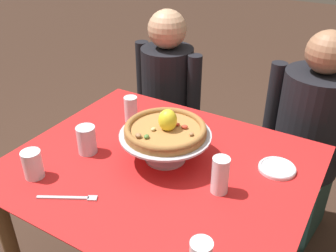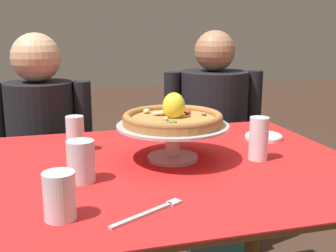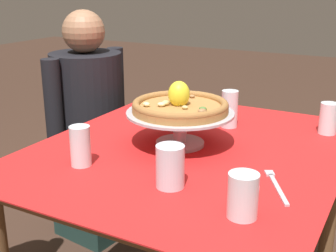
{
  "view_description": "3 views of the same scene",
  "coord_description": "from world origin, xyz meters",
  "px_view_note": "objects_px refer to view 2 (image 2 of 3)",
  "views": [
    {
      "loc": [
        0.63,
        -0.99,
        1.62
      ],
      "look_at": [
        -0.03,
        0.12,
        0.86
      ],
      "focal_mm": 39.97,
      "sensor_mm": 36.0,
      "label": 1
    },
    {
      "loc": [
        -0.35,
        -1.19,
        1.17
      ],
      "look_at": [
        -0.0,
        0.1,
        0.86
      ],
      "focal_mm": 45.04,
      "sensor_mm": 36.0,
      "label": 2
    },
    {
      "loc": [
        -1.24,
        -0.59,
        1.28
      ],
      "look_at": [
        -0.03,
        0.07,
        0.83
      ],
      "focal_mm": 47.87,
      "sensor_mm": 36.0,
      "label": 3
    }
  ],
  "objects_px": {
    "pizza": "(171,118)",
    "dinner_fork": "(151,212)",
    "pizza_stand": "(171,134)",
    "water_glass_side_right": "(259,141)",
    "water_glass_side_left": "(81,164)",
    "side_plate": "(264,137)",
    "diner_left": "(44,166)",
    "water_glass_back_left": "(75,136)",
    "water_glass_front_left": "(60,199)",
    "diner_right": "(212,149)"
  },
  "relations": [
    {
      "from": "water_glass_front_left",
      "to": "diner_right",
      "type": "relative_size",
      "value": 0.09
    },
    {
      "from": "side_plate",
      "to": "pizza_stand",
      "type": "bearing_deg",
      "value": -159.49
    },
    {
      "from": "water_glass_side_left",
      "to": "diner_right",
      "type": "relative_size",
      "value": 0.1
    },
    {
      "from": "water_glass_back_left",
      "to": "dinner_fork",
      "type": "height_order",
      "value": "water_glass_back_left"
    },
    {
      "from": "water_glass_side_left",
      "to": "water_glass_front_left",
      "type": "distance_m",
      "value": 0.23
    },
    {
      "from": "water_glass_side_right",
      "to": "side_plate",
      "type": "relative_size",
      "value": 0.99
    },
    {
      "from": "water_glass_back_left",
      "to": "diner_left",
      "type": "distance_m",
      "value": 0.61
    },
    {
      "from": "pizza",
      "to": "water_glass_side_left",
      "type": "bearing_deg",
      "value": -157.22
    },
    {
      "from": "water_glass_back_left",
      "to": "diner_right",
      "type": "relative_size",
      "value": 0.1
    },
    {
      "from": "pizza",
      "to": "diner_left",
      "type": "bearing_deg",
      "value": 120.18
    },
    {
      "from": "water_glass_front_left",
      "to": "diner_left",
      "type": "bearing_deg",
      "value": 93.51
    },
    {
      "from": "diner_right",
      "to": "side_plate",
      "type": "bearing_deg",
      "value": -91.92
    },
    {
      "from": "pizza",
      "to": "diner_right",
      "type": "xyz_separation_m",
      "value": [
        0.42,
        0.72,
        -0.34
      ]
    },
    {
      "from": "dinner_fork",
      "to": "diner_left",
      "type": "distance_m",
      "value": 1.13
    },
    {
      "from": "water_glass_back_left",
      "to": "water_glass_side_right",
      "type": "height_order",
      "value": "water_glass_side_right"
    },
    {
      "from": "pizza",
      "to": "diner_right",
      "type": "distance_m",
      "value": 0.9
    },
    {
      "from": "side_plate",
      "to": "diner_right",
      "type": "bearing_deg",
      "value": 88.08
    },
    {
      "from": "water_glass_side_left",
      "to": "water_glass_side_right",
      "type": "distance_m",
      "value": 0.56
    },
    {
      "from": "water_glass_side_left",
      "to": "diner_left",
      "type": "height_order",
      "value": "diner_left"
    },
    {
      "from": "side_plate",
      "to": "water_glass_back_left",
      "type": "bearing_deg",
      "value": 177.78
    },
    {
      "from": "dinner_fork",
      "to": "diner_right",
      "type": "height_order",
      "value": "diner_right"
    },
    {
      "from": "pizza",
      "to": "water_glass_front_left",
      "type": "xyz_separation_m",
      "value": [
        -0.35,
        -0.34,
        -0.09
      ]
    },
    {
      "from": "dinner_fork",
      "to": "diner_left",
      "type": "relative_size",
      "value": 0.17
    },
    {
      "from": "water_glass_front_left",
      "to": "diner_left",
      "type": "relative_size",
      "value": 0.09
    },
    {
      "from": "pizza",
      "to": "water_glass_side_left",
      "type": "relative_size",
      "value": 2.72
    },
    {
      "from": "water_glass_side_right",
      "to": "side_plate",
      "type": "height_order",
      "value": "water_glass_side_right"
    },
    {
      "from": "pizza_stand",
      "to": "pizza",
      "type": "bearing_deg",
      "value": 42.95
    },
    {
      "from": "pizza",
      "to": "dinner_fork",
      "type": "relative_size",
      "value": 1.65
    },
    {
      "from": "diner_left",
      "to": "diner_right",
      "type": "distance_m",
      "value": 0.84
    },
    {
      "from": "diner_right",
      "to": "water_glass_side_right",
      "type": "bearing_deg",
      "value": -101.27
    },
    {
      "from": "water_glass_back_left",
      "to": "side_plate",
      "type": "relative_size",
      "value": 0.87
    },
    {
      "from": "water_glass_back_left",
      "to": "water_glass_front_left",
      "type": "height_order",
      "value": "water_glass_back_left"
    },
    {
      "from": "water_glass_side_left",
      "to": "diner_left",
      "type": "xyz_separation_m",
      "value": [
        -0.13,
        0.83,
        -0.27
      ]
    },
    {
      "from": "water_glass_side_left",
      "to": "side_plate",
      "type": "height_order",
      "value": "water_glass_side_left"
    },
    {
      "from": "water_glass_back_left",
      "to": "pizza",
      "type": "bearing_deg",
      "value": -31.71
    },
    {
      "from": "water_glass_side_left",
      "to": "dinner_fork",
      "type": "xyz_separation_m",
      "value": [
        0.14,
        -0.25,
        -0.05
      ]
    },
    {
      "from": "water_glass_front_left",
      "to": "dinner_fork",
      "type": "xyz_separation_m",
      "value": [
        0.2,
        -0.02,
        -0.04
      ]
    },
    {
      "from": "diner_left",
      "to": "diner_right",
      "type": "height_order",
      "value": "diner_right"
    },
    {
      "from": "water_glass_front_left",
      "to": "pizza",
      "type": "bearing_deg",
      "value": 44.38
    },
    {
      "from": "dinner_fork",
      "to": "diner_left",
      "type": "xyz_separation_m",
      "value": [
        -0.26,
        1.08,
        -0.22
      ]
    },
    {
      "from": "water_glass_side_right",
      "to": "dinner_fork",
      "type": "relative_size",
      "value": 0.72
    },
    {
      "from": "water_glass_front_left",
      "to": "side_plate",
      "type": "relative_size",
      "value": 0.77
    },
    {
      "from": "water_glass_side_right",
      "to": "diner_left",
      "type": "xyz_separation_m",
      "value": [
        -0.68,
        0.79,
        -0.28
      ]
    },
    {
      "from": "side_plate",
      "to": "diner_left",
      "type": "distance_m",
      "value": 1.02
    },
    {
      "from": "dinner_fork",
      "to": "pizza",
      "type": "bearing_deg",
      "value": 67.52
    },
    {
      "from": "pizza_stand",
      "to": "diner_right",
      "type": "xyz_separation_m",
      "value": [
        0.42,
        0.72,
        -0.29
      ]
    },
    {
      "from": "pizza",
      "to": "side_plate",
      "type": "relative_size",
      "value": 2.24
    },
    {
      "from": "pizza_stand",
      "to": "water_glass_side_right",
      "type": "height_order",
      "value": "water_glass_side_right"
    },
    {
      "from": "water_glass_side_right",
      "to": "side_plate",
      "type": "bearing_deg",
      "value": 58.19
    },
    {
      "from": "water_glass_side_left",
      "to": "diner_right",
      "type": "bearing_deg",
      "value": 49.68
    }
  ]
}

